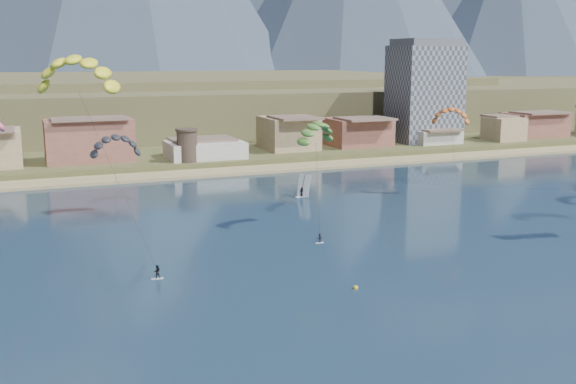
{
  "coord_description": "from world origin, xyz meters",
  "views": [
    {
      "loc": [
        -34.22,
        -53.28,
        28.79
      ],
      "look_at": [
        0.0,
        32.0,
        10.0
      ],
      "focal_mm": 41.62,
      "sensor_mm": 36.0,
      "label": 1
    }
  ],
  "objects": [
    {
      "name": "ground",
      "position": [
        0.0,
        0.0,
        0.0
      ],
      "size": [
        2400.0,
        2400.0,
        0.0
      ],
      "primitive_type": "plane",
      "color": "#0D2030",
      "rests_on": "ground"
    },
    {
      "name": "beach",
      "position": [
        0.0,
        106.0,
        0.25
      ],
      "size": [
        2200.0,
        12.0,
        0.9
      ],
      "color": "tan",
      "rests_on": "ground"
    },
    {
      "name": "land",
      "position": [
        0.0,
        560.0,
        0.0
      ],
      "size": [
        2200.0,
        900.0,
        4.0
      ],
      "color": "brown",
      "rests_on": "ground"
    },
    {
      "name": "foothills",
      "position": [
        22.39,
        232.47,
        9.08
      ],
      "size": [
        940.0,
        210.0,
        18.0
      ],
      "color": "brown",
      "rests_on": "ground"
    },
    {
      "name": "apartment_tower",
      "position": [
        85.0,
        128.0,
        17.82
      ],
      "size": [
        20.0,
        16.0,
        32.0
      ],
      "color": "gray",
      "rests_on": "ground"
    },
    {
      "name": "watchtower",
      "position": [
        5.0,
        114.0,
        6.37
      ],
      "size": [
        5.82,
        5.82,
        8.6
      ],
      "color": "#47382D",
      "rests_on": "ground"
    },
    {
      "name": "kitesurfer_yellow",
      "position": [
        -26.36,
        45.37,
        27.0
      ],
      "size": [
        14.7,
        20.05,
        31.58
      ],
      "color": "silver",
      "rests_on": "ground"
    },
    {
      "name": "kitesurfer_green",
      "position": [
        11.1,
        47.18,
        16.74
      ],
      "size": [
        8.94,
        12.67,
        19.45
      ],
      "color": "silver",
      "rests_on": "ground"
    },
    {
      "name": "distant_kite_dark",
      "position": [
        -18.49,
        70.38,
        13.44
      ],
      "size": [
        9.68,
        6.05,
        16.75
      ],
      "color": "#262626",
      "rests_on": "ground"
    },
    {
      "name": "distant_kite_orange",
      "position": [
        48.05,
        61.77,
        17.29
      ],
      "size": [
        8.31,
        7.56,
        19.91
      ],
      "color": "#262626",
      "rests_on": "ground"
    },
    {
      "name": "windsurfer",
      "position": [
        19.18,
        71.59,
        1.5
      ],
      "size": [
        2.71,
        2.95,
        4.74
      ],
      "color": "silver",
      "rests_on": "ground"
    },
    {
      "name": "buoy",
      "position": [
        3.46,
        17.72,
        0.11
      ],
      "size": [
        0.65,
        0.65,
        0.65
      ],
      "color": "gold",
      "rests_on": "ground"
    }
  ]
}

